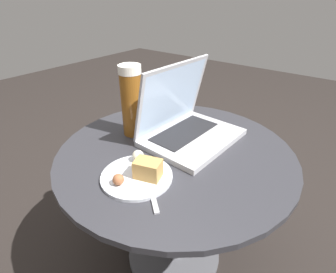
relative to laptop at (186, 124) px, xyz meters
The scene contains 6 objects.
ground_plane 0.56m from the laptop, 165.40° to the right, with size 6.00×6.00×0.00m, color black.
table 0.19m from the laptop, 165.40° to the right, with size 0.73×0.73×0.50m.
laptop is the anchor object (origin of this frame).
beer_glass 0.19m from the laptop, 120.04° to the left, with size 0.07×0.07×0.24m.
snack_plate 0.26m from the laptop, behind, with size 0.19×0.19×0.06m.
fork 0.27m from the laptop, 165.53° to the right, with size 0.13×0.15×0.00m.
Camera 1 is at (-0.56, -0.41, 0.94)m, focal length 28.00 mm.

